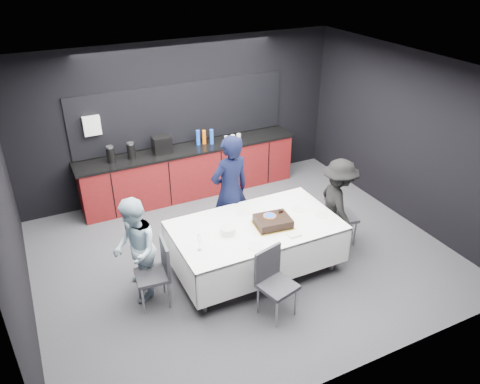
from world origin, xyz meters
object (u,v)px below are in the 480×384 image
chair_near (273,278)px  party_table (256,233)px  person_center (230,191)px  person_left (135,250)px  cake_assembly (273,221)px  chair_left (158,269)px  plate_stack (228,231)px  chair_right (338,213)px  champagne_flute (199,239)px  person_right (338,204)px

chair_near → party_table: bearing=76.8°
person_center → person_left: 1.77m
cake_assembly → chair_left: cake_assembly is taller
plate_stack → chair_right: bearing=3.5°
champagne_flute → person_left: bearing=150.2°
chair_near → person_left: size_ratio=0.63×
party_table → chair_left: bearing=-178.2°
party_table → plate_stack: 0.49m
chair_near → person_left: (-1.46, 1.06, 0.20)m
person_right → party_table: bearing=104.1°
party_table → champagne_flute: bearing=-167.0°
champagne_flute → person_right: person_right is taller
party_table → person_center: (-0.01, 0.82, 0.27)m
chair_left → person_center: (1.44, 0.87, 0.37)m
cake_assembly → plate_stack: bearing=172.8°
chair_left → cake_assembly: bearing=-2.6°
cake_assembly → chair_near: size_ratio=0.60×
cake_assembly → person_left: 1.89m
chair_right → champagne_flute: bearing=-173.1°
party_table → chair_near: bearing=-103.2°
party_table → person_left: (-1.66, 0.21, 0.09)m
party_table → cake_assembly: 0.31m
champagne_flute → chair_left: (-0.52, 0.17, -0.40)m
person_left → champagne_flute: bearing=68.3°
chair_left → person_left: (-0.21, 0.25, 0.20)m
champagne_flute → person_center: bearing=48.4°
cake_assembly → chair_near: cake_assembly is taller
chair_left → person_left: size_ratio=0.63×
chair_near → person_right: size_ratio=0.63×
plate_stack → chair_near: 0.90m
plate_stack → champagne_flute: champagne_flute is taller
chair_left → chair_right: same height
champagne_flute → chair_left: 0.68m
plate_stack → champagne_flute: size_ratio=0.90×
plate_stack → person_right: bearing=1.8°
champagne_flute → chair_right: (2.41, 0.29, -0.40)m
party_table → chair_near: (-0.20, -0.86, -0.11)m
person_right → chair_right: bearing=-35.6°
party_table → chair_left: size_ratio=2.51×
champagne_flute → party_table: bearing=13.0°
party_table → champagne_flute: (-0.93, -0.21, 0.30)m
chair_left → person_left: 0.38m
chair_near → person_left: 1.82m
party_table → person_right: 1.42m
champagne_flute → chair_left: size_ratio=0.24×
party_table → person_center: size_ratio=1.28×
person_center → cake_assembly: bearing=93.5°
party_table → chair_near: size_ratio=2.51×
party_table → person_left: person_left is taller
chair_left → person_center: 1.72m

